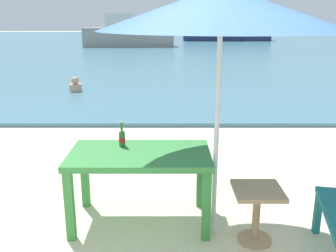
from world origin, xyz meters
The scene contains 8 objects.
sea_water centered at (0.00, 30.00, 0.04)m, with size 120.00×50.00×0.08m, color teal.
picnic_table_green centered at (-0.54, 1.49, 0.65)m, with size 1.40×0.80×0.76m.
beer_bottle_amber centered at (-0.73, 1.68, 0.85)m, with size 0.07×0.07×0.26m.
patio_umbrella centered at (0.18, 1.24, 2.12)m, with size 2.10×2.10×2.30m.
side_table_wood centered at (0.57, 1.12, 0.35)m, with size 0.44×0.44×0.54m.
swimmer_person centered at (-2.82, 8.33, 0.24)m, with size 0.34×0.34×0.41m.
boat_fishing_trawler centered at (4.84, 32.91, 1.08)m, with size 7.63×2.08×2.77m.
boat_sailboat centered at (-3.10, 25.44, 0.90)m, with size 6.29×1.72×2.29m.
Camera 1 is at (-0.26, -2.06, 2.04)m, focal length 40.62 mm.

